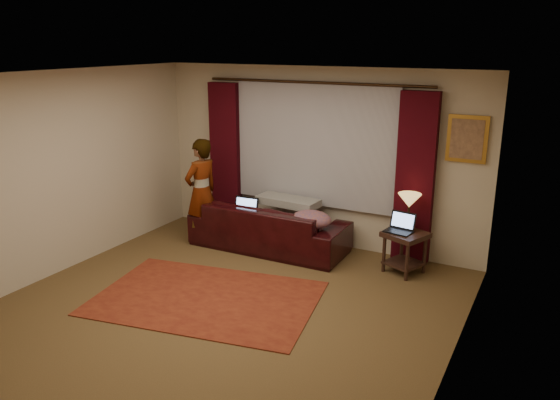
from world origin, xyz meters
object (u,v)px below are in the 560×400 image
at_px(laptop_table, 399,223).
at_px(tiffany_lamp, 409,212).
at_px(person, 202,192).
at_px(sofa, 269,218).
at_px(end_table, 404,252).
at_px(laptop_sofa, 242,209).

bearing_deg(laptop_table, tiffany_lamp, 75.72).
relative_size(tiffany_lamp, person, 0.31).
height_order(sofa, laptop_table, sofa).
bearing_deg(person, end_table, 109.66).
bearing_deg(laptop_sofa, tiffany_lamp, 4.06).
distance_m(laptop_table, person, 2.91).
xyz_separation_m(laptop_sofa, end_table, (2.35, 0.22, -0.32)).
bearing_deg(end_table, person, -173.70).
bearing_deg(person, tiffany_lamp, 112.28).
bearing_deg(laptop_table, person, -165.12).
xyz_separation_m(sofa, laptop_table, (1.90, 0.03, 0.22)).
xyz_separation_m(sofa, tiffany_lamp, (1.97, 0.20, 0.34)).
xyz_separation_m(laptop_sofa, person, (-0.64, -0.11, 0.20)).
height_order(laptop_sofa, tiffany_lamp, tiffany_lamp).
distance_m(laptop_sofa, person, 0.68).
relative_size(laptop_sofa, laptop_table, 1.09).
distance_m(laptop_sofa, tiffany_lamp, 2.37).
distance_m(tiffany_lamp, laptop_table, 0.22).
bearing_deg(end_table, laptop_table, -160.13).
xyz_separation_m(end_table, person, (-2.98, -0.33, 0.52)).
bearing_deg(tiffany_lamp, laptop_table, -113.29).
bearing_deg(sofa, person, 14.36).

